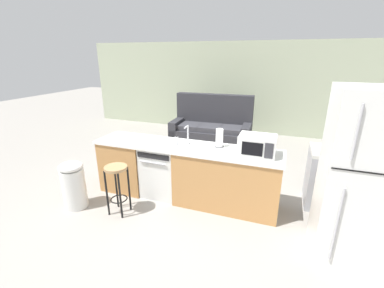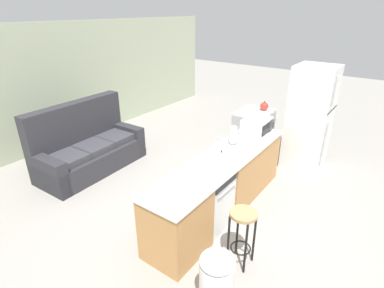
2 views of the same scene
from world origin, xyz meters
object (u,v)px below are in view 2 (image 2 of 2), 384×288
at_px(stove_range, 253,131).
at_px(refrigerator, 310,119).
at_px(paper_towel_roll, 233,135).
at_px(bar_stool, 242,227).
at_px(microwave, 257,126).
at_px(couch, 87,149).
at_px(kettle, 264,106).
at_px(dishwasher, 207,199).
at_px(soap_bottle, 221,157).
at_px(trash_bin, 216,283).

relative_size(stove_range, refrigerator, 0.46).
height_order(paper_towel_roll, bar_stool, paper_towel_roll).
bearing_deg(microwave, bar_stool, -158.45).
distance_m(stove_range, couch, 3.37).
bearing_deg(refrigerator, paper_towel_roll, 158.14).
height_order(refrigerator, bar_stool, refrigerator).
relative_size(kettle, couch, 0.10).
xyz_separation_m(dishwasher, couch, (0.06, 2.77, -0.03)).
relative_size(paper_towel_roll, soap_bottle, 1.60).
xyz_separation_m(microwave, kettle, (1.29, 0.42, -0.05)).
xyz_separation_m(dishwasher, soap_bottle, (0.28, -0.04, 0.55)).
height_order(microwave, couch, couch).
relative_size(refrigerator, trash_bin, 2.62).
distance_m(microwave, paper_towel_roll, 0.58).
bearing_deg(bar_stool, kettle, 20.18).
height_order(dishwasher, bar_stool, dishwasher).
distance_m(refrigerator, bar_stool, 3.00).
bearing_deg(stove_range, trash_bin, -159.51).
relative_size(paper_towel_roll, couch, 0.14).
bearing_deg(trash_bin, couch, 72.39).
relative_size(kettle, bar_stool, 0.28).
bearing_deg(soap_bottle, refrigerator, -12.38).
height_order(dishwasher, couch, couch).
relative_size(microwave, bar_stool, 0.68).
distance_m(stove_range, microwave, 1.38).
xyz_separation_m(stove_range, bar_stool, (-2.96, -1.28, 0.08)).
bearing_deg(bar_stool, trash_bin, -172.12).
height_order(dishwasher, microwave, microwave).
bearing_deg(microwave, dishwasher, 179.95).
height_order(dishwasher, paper_towel_roll, paper_towel_roll).
relative_size(stove_range, microwave, 1.80).
bearing_deg(trash_bin, stove_range, 20.49).
xyz_separation_m(refrigerator, trash_bin, (-3.68, -0.28, -0.59)).
relative_size(dishwasher, stove_range, 0.93).
distance_m(paper_towel_roll, bar_stool, 1.61).
xyz_separation_m(paper_towel_roll, couch, (-0.85, 2.64, -0.64)).
relative_size(stove_range, kettle, 4.39).
height_order(stove_range, kettle, kettle).
relative_size(soap_bottle, trash_bin, 0.24).
relative_size(refrigerator, bar_stool, 2.62).
bearing_deg(bar_stool, microwave, 21.55).
xyz_separation_m(stove_range, paper_towel_roll, (-1.69, -0.42, 0.59)).
xyz_separation_m(bar_stool, couch, (0.42, 3.49, -0.14)).
xyz_separation_m(stove_range, refrigerator, (-0.00, -1.10, 0.52)).
xyz_separation_m(dishwasher, refrigerator, (2.60, -0.55, 0.55)).
xyz_separation_m(refrigerator, couch, (-2.54, 3.32, -0.58)).
bearing_deg(kettle, couch, 139.12).
bearing_deg(kettle, paper_towel_roll, -171.01).
bearing_deg(paper_towel_roll, dishwasher, -171.95).
bearing_deg(trash_bin, kettle, 17.99).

